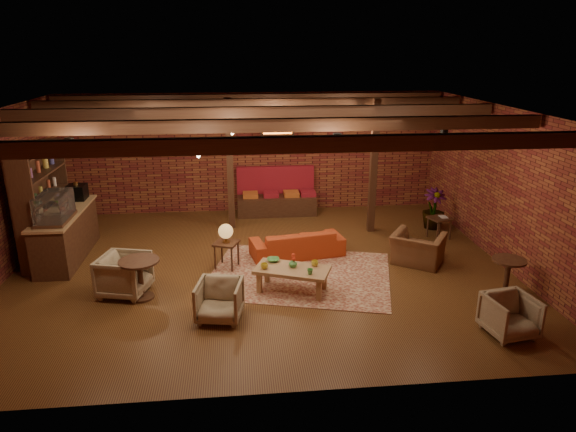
{
  "coord_description": "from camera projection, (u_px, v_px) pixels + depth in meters",
  "views": [
    {
      "loc": [
        -0.43,
        -9.66,
        4.36
      ],
      "look_at": [
        0.57,
        0.2,
        1.05
      ],
      "focal_mm": 32.0,
      "sensor_mm": 36.0,
      "label": 1
    }
  ],
  "objects": [
    {
      "name": "post_right",
      "position": [
        373.0,
        167.0,
        12.19
      ],
      "size": [
        0.16,
        0.16,
        3.2
      ],
      "primitive_type": "cube",
      "color": "#331811",
      "rests_on": "ground"
    },
    {
      "name": "plant_counter",
      "position": [
        70.0,
        201.0,
        10.9
      ],
      "size": [
        0.35,
        0.39,
        0.3
      ],
      "primitive_type": "imported",
      "color": "#337F33",
      "rests_on": "service_counter"
    },
    {
      "name": "rug",
      "position": [
        300.0,
        274.0,
        10.26
      ],
      "size": [
        4.1,
        3.51,
        0.01
      ],
      "primitive_type": "cube",
      "rotation": [
        0.0,
        0.0,
        -0.26
      ],
      "color": "maroon",
      "rests_on": "floor"
    },
    {
      "name": "round_table_left",
      "position": [
        140.0,
        273.0,
        9.15
      ],
      "size": [
        0.71,
        0.71,
        0.74
      ],
      "color": "#331811",
      "rests_on": "floor"
    },
    {
      "name": "sofa",
      "position": [
        297.0,
        243.0,
        11.1
      ],
      "size": [
        2.09,
        1.13,
        0.58
      ],
      "primitive_type": "imported",
      "rotation": [
        0.0,
        0.0,
        3.33
      ],
      "color": "#A23416",
      "rests_on": "floor"
    },
    {
      "name": "side_table_book",
      "position": [
        440.0,
        219.0,
        12.06
      ],
      "size": [
        0.58,
        0.58,
        0.53
      ],
      "rotation": [
        0.0,
        0.0,
        0.31
      ],
      "color": "#331811",
      "rests_on": "floor"
    },
    {
      "name": "ceiling",
      "position": [
        259.0,
        111.0,
        9.53
      ],
      "size": [
        10.0,
        8.0,
        0.02
      ],
      "primitive_type": "cube",
      "color": "black",
      "rests_on": "wall_back"
    },
    {
      "name": "ceiling_pipe",
      "position": [
        255.0,
        118.0,
        11.15
      ],
      "size": [
        9.6,
        0.12,
        0.12
      ],
      "primitive_type": "cylinder",
      "rotation": [
        0.0,
        1.57,
        0.0
      ],
      "color": "black",
      "rests_on": "ceiling"
    },
    {
      "name": "floor",
      "position": [
        261.0,
        268.0,
        10.54
      ],
      "size": [
        10.0,
        10.0,
        0.0
      ],
      "primitive_type": "plane",
      "color": "#391B0E",
      "rests_on": "ground"
    },
    {
      "name": "coffee_table",
      "position": [
        292.0,
        271.0,
        9.46
      ],
      "size": [
        1.5,
        1.12,
        0.71
      ],
      "rotation": [
        0.0,
        0.0,
        -0.38
      ],
      "color": "#986B47",
      "rests_on": "floor"
    },
    {
      "name": "side_table_lamp",
      "position": [
        226.0,
        235.0,
        10.37
      ],
      "size": [
        0.58,
        0.58,
        0.94
      ],
      "rotation": [
        0.0,
        0.0,
        -0.37
      ],
      "color": "#331811",
      "rests_on": "floor"
    },
    {
      "name": "round_table_right",
      "position": [
        508.0,
        271.0,
        9.3
      ],
      "size": [
        0.6,
        0.6,
        0.7
      ],
      "color": "#331811",
      "rests_on": "floor"
    },
    {
      "name": "armchair_a",
      "position": [
        124.0,
        273.0,
        9.34
      ],
      "size": [
        0.94,
        0.98,
        0.84
      ],
      "primitive_type": "imported",
      "rotation": [
        0.0,
        0.0,
        1.32
      ],
      "color": "#C0B895",
      "rests_on": "floor"
    },
    {
      "name": "armchair_far",
      "position": [
        510.0,
        314.0,
        8.03
      ],
      "size": [
        0.8,
        0.77,
        0.73
      ],
      "primitive_type": "imported",
      "rotation": [
        0.0,
        0.0,
        0.16
      ],
      "color": "#C0B895",
      "rests_on": "floor"
    },
    {
      "name": "ceiling_spotlights",
      "position": [
        259.0,
        129.0,
        9.64
      ],
      "size": [
        6.4,
        4.4,
        0.28
      ],
      "primitive_type": null,
      "color": "black",
      "rests_on": "ceiling"
    },
    {
      "name": "ceiling_beams",
      "position": [
        259.0,
        117.0,
        9.57
      ],
      "size": [
        9.8,
        6.4,
        0.22
      ],
      "primitive_type": null,
      "color": "#331811",
      "rests_on": "ceiling"
    },
    {
      "name": "shelving_hutch",
      "position": [
        44.0,
        204.0,
        10.77
      ],
      "size": [
        0.52,
        2.0,
        2.4
      ],
      "primitive_type": null,
      "color": "#331811",
      "rests_on": "ground"
    },
    {
      "name": "banquette",
      "position": [
        276.0,
        196.0,
        13.79
      ],
      "size": [
        2.1,
        0.7,
        1.0
      ],
      "primitive_type": null,
      "color": "maroon",
      "rests_on": "ground"
    },
    {
      "name": "armchair_right",
      "position": [
        418.0,
        244.0,
        10.65
      ],
      "size": [
        1.2,
        1.11,
        0.88
      ],
      "primitive_type": "imported",
      "rotation": [
        0.0,
        0.0,
        2.54
      ],
      "color": "brown",
      "rests_on": "floor"
    },
    {
      "name": "service_counter",
      "position": [
        65.0,
        222.0,
        10.84
      ],
      "size": [
        0.8,
        2.5,
        1.6
      ],
      "primitive_type": null,
      "color": "#331811",
      "rests_on": "ground"
    },
    {
      "name": "wall_front",
      "position": [
        276.0,
        283.0,
        6.26
      ],
      "size": [
        10.0,
        0.02,
        3.2
      ],
      "primitive_type": "cube",
      "color": "maroon",
      "rests_on": "ground"
    },
    {
      "name": "wall_back",
      "position": [
        253.0,
        153.0,
        13.81
      ],
      "size": [
        10.0,
        0.02,
        3.2
      ],
      "primitive_type": "cube",
      "color": "maroon",
      "rests_on": "ground"
    },
    {
      "name": "armchair_b",
      "position": [
        219.0,
        299.0,
        8.5
      ],
      "size": [
        0.83,
        0.79,
        0.74
      ],
      "primitive_type": "imported",
      "rotation": [
        0.0,
        0.0,
        -0.19
      ],
      "color": "#C0B895",
      "rests_on": "floor"
    },
    {
      "name": "plant_tall",
      "position": [
        438.0,
        169.0,
        12.41
      ],
      "size": [
        1.86,
        1.86,
        3.02
      ],
      "primitive_type": "imported",
      "rotation": [
        0.0,
        0.0,
        0.11
      ],
      "color": "#4C7F4C",
      "rests_on": "floor"
    },
    {
      "name": "post_left",
      "position": [
        230.0,
        165.0,
        12.43
      ],
      "size": [
        0.16,
        0.16,
        3.2
      ],
      "primitive_type": "cube",
      "color": "#331811",
      "rests_on": "ground"
    },
    {
      "name": "wall_right",
      "position": [
        504.0,
        187.0,
        10.51
      ],
      "size": [
        0.02,
        8.0,
        3.2
      ],
      "primitive_type": "cube",
      "color": "maroon",
      "rests_on": "ground"
    },
    {
      "name": "service_sign",
      "position": [
        277.0,
        130.0,
        12.78
      ],
      "size": [
        0.86,
        0.06,
        0.3
      ],
      "primitive_type": "cube",
      "color": "orange",
      "rests_on": "ceiling"
    }
  ]
}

